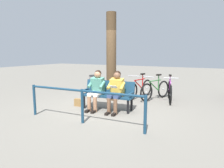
{
  "coord_description": "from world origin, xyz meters",
  "views": [
    {
      "loc": [
        -3.06,
        5.21,
        1.72
      ],
      "look_at": [
        -0.12,
        -0.26,
        0.75
      ],
      "focal_mm": 32.03,
      "sensor_mm": 36.0,
      "label": 1
    }
  ],
  "objects": [
    {
      "name": "ground_plane",
      "position": [
        0.0,
        0.0,
        0.0
      ],
      "size": [
        40.0,
        40.0,
        0.0
      ],
      "primitive_type": "plane",
      "color": "slate"
    },
    {
      "name": "bench",
      "position": [
        -0.11,
        -0.04,
        0.51
      ],
      "size": [
        1.64,
        0.63,
        0.87
      ],
      "rotation": [
        0.0,
        0.0,
        0.09
      ],
      "color": "navy",
      "rests_on": "ground"
    },
    {
      "name": "litter_bin",
      "position": [
        1.19,
        -1.21,
        0.44
      ],
      "size": [
        0.37,
        0.37,
        0.87
      ],
      "color": "slate",
      "rests_on": "ground"
    },
    {
      "name": "person_companion",
      "position": [
        0.19,
        0.15,
        0.66
      ],
      "size": [
        0.52,
        0.79,
        1.2
      ],
      "rotation": [
        0.0,
        0.0,
        0.09
      ],
      "color": "#4C8C7A",
      "rests_on": "ground"
    },
    {
      "name": "bicycle_purple",
      "position": [
        -1.55,
        -2.0,
        0.36
      ],
      "size": [
        0.59,
        1.64,
        0.94
      ],
      "rotation": [
        0.0,
        0.0,
        1.83
      ],
      "color": "black",
      "rests_on": "ground"
    },
    {
      "name": "bicycle_green",
      "position": [
        -1.02,
        -1.97,
        0.36
      ],
      "size": [
        0.7,
        1.59,
        0.94
      ],
      "rotation": [
        0.0,
        0.0,
        1.21
      ],
      "color": "black",
      "rests_on": "ground"
    },
    {
      "name": "bicycle_silver",
      "position": [
        -0.42,
        -1.97,
        0.36
      ],
      "size": [
        0.56,
        1.65,
        0.94
      ],
      "rotation": [
        0.0,
        0.0,
        1.34
      ],
      "color": "black",
      "rests_on": "ground"
    },
    {
      "name": "person_reading",
      "position": [
        -0.44,
        0.1,
        0.66
      ],
      "size": [
        0.52,
        0.79,
        1.2
      ],
      "rotation": [
        0.0,
        0.0,
        0.09
      ],
      "color": "gold",
      "rests_on": "ground"
    },
    {
      "name": "tree_trunk",
      "position": [
        0.4,
        -1.17,
        1.56
      ],
      "size": [
        0.36,
        0.36,
        3.13
      ],
      "primitive_type": "cylinder",
      "color": "#4C3823",
      "rests_on": "ground"
    },
    {
      "name": "handbag",
      "position": [
        0.89,
        0.14,
        0.12
      ],
      "size": [
        0.32,
        0.19,
        0.24
      ],
      "primitive_type": "cube",
      "rotation": [
        0.0,
        0.0,
        0.18
      ],
      "color": "olive",
      "rests_on": "ground"
    },
    {
      "name": "railing_fence",
      "position": [
        -0.17,
        1.37,
        0.6
      ],
      "size": [
        3.23,
        0.25,
        0.85
      ],
      "rotation": [
        0.0,
        0.0,
        0.06
      ],
      "color": "navy",
      "rests_on": "ground"
    }
  ]
}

